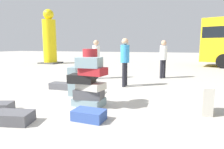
% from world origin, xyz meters
% --- Properties ---
extents(ground_plane, '(80.00, 80.00, 0.00)m').
position_xyz_m(ground_plane, '(0.00, 0.00, 0.00)').
color(ground_plane, '#ADA89E').
extents(suitcase_tower, '(0.89, 0.62, 1.31)m').
position_xyz_m(suitcase_tower, '(0.45, -0.10, 0.56)').
color(suitcase_tower, gray).
rests_on(suitcase_tower, ground).
extents(suitcase_charcoal_upright_blue, '(0.77, 0.55, 0.20)m').
position_xyz_m(suitcase_charcoal_upright_blue, '(-0.45, -1.42, 0.10)').
color(suitcase_charcoal_upright_blue, '#4C4C51').
rests_on(suitcase_charcoal_upright_blue, ground).
extents(suitcase_charcoal_left_side, '(0.70, 0.39, 0.20)m').
position_xyz_m(suitcase_charcoal_left_side, '(-1.19, 1.25, 0.10)').
color(suitcase_charcoal_left_side, '#4C4C51').
rests_on(suitcase_charcoal_left_side, ground).
extents(suitcase_slate_right_side, '(0.29, 0.44, 0.80)m').
position_xyz_m(suitcase_slate_right_side, '(-0.39, 0.73, 0.40)').
color(suitcase_slate_right_side, gray).
rests_on(suitcase_slate_right_side, ground).
extents(suitcase_navy_white_trunk, '(0.60, 0.39, 0.19)m').
position_xyz_m(suitcase_navy_white_trunk, '(0.80, -0.85, 0.10)').
color(suitcase_navy_white_trunk, '#334F99').
rests_on(suitcase_navy_white_trunk, ground).
extents(suitcase_cream_foreground_far, '(0.29, 0.45, 0.57)m').
position_xyz_m(suitcase_cream_foreground_far, '(2.88, 0.22, 0.28)').
color(suitcase_cream_foreground_far, beige).
rests_on(suitcase_cream_foreground_far, ground).
extents(person_bearded_onlooker, '(0.30, 0.34, 1.64)m').
position_xyz_m(person_bearded_onlooker, '(0.65, 2.32, 0.98)').
color(person_bearded_onlooker, black).
rests_on(person_bearded_onlooker, ground).
extents(person_tourist_with_camera, '(0.30, 0.34, 1.63)m').
position_xyz_m(person_tourist_with_camera, '(-0.90, 3.48, 0.97)').
color(person_tourist_with_camera, black).
rests_on(person_tourist_with_camera, ground).
extents(person_passerby_in_red, '(0.30, 0.31, 1.62)m').
position_xyz_m(person_passerby_in_red, '(1.76, 4.52, 0.96)').
color(person_passerby_in_red, black).
rests_on(person_passerby_in_red, ground).
extents(yellow_dummy_statue, '(1.43, 1.43, 4.19)m').
position_xyz_m(yellow_dummy_statue, '(-7.24, 8.99, 1.87)').
color(yellow_dummy_statue, yellow).
rests_on(yellow_dummy_statue, ground).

